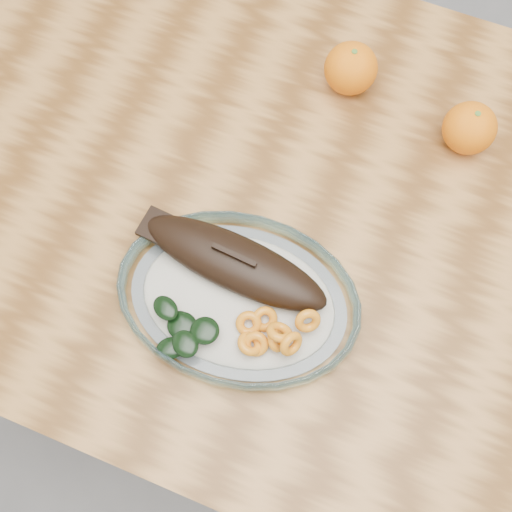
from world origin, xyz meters
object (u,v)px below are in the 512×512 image
(dining_table, at_px, (316,240))
(orange_left, at_px, (351,68))
(orange_right, at_px, (469,128))
(plated_meal, at_px, (238,296))

(dining_table, relative_size, orange_left, 15.76)
(dining_table, xyz_separation_m, orange_right, (0.15, 0.18, 0.14))
(dining_table, xyz_separation_m, orange_left, (-0.04, 0.21, 0.14))
(plated_meal, height_order, orange_left, plated_meal)
(orange_right, bearing_deg, dining_table, -129.18)
(orange_right, bearing_deg, plated_meal, -121.39)
(orange_left, height_order, orange_right, orange_left)
(dining_table, relative_size, plated_meal, 1.95)
(plated_meal, relative_size, orange_left, 8.09)
(dining_table, height_order, plated_meal, plated_meal)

